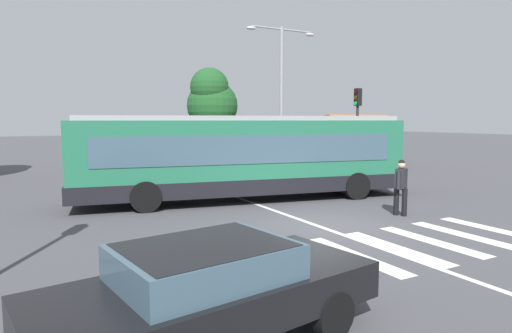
{
  "coord_description": "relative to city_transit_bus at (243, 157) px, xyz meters",
  "views": [
    {
      "loc": [
        -7.31,
        -9.58,
        2.91
      ],
      "look_at": [
        -0.06,
        3.73,
        1.3
      ],
      "focal_mm": 30.67,
      "sensor_mm": 36.0,
      "label": 1
    }
  ],
  "objects": [
    {
      "name": "lane_center_line",
      "position": [
        -0.01,
        -2.54,
        -1.59
      ],
      "size": [
        0.16,
        24.0,
        0.01
      ],
      "primitive_type": "cube",
      "color": "silver",
      "rests_on": "ground_plane"
    },
    {
      "name": "pedestrian_crossing_street",
      "position": [
        3.01,
        -4.67,
        -0.62
      ],
      "size": [
        0.54,
        0.4,
        1.72
      ],
      "color": "black",
      "rests_on": "ground_plane"
    },
    {
      "name": "parked_car_black",
      "position": [
        -1.16,
        11.14,
        -0.82
      ],
      "size": [
        1.97,
        4.55,
        1.35
      ],
      "color": "black",
      "rests_on": "ground_plane"
    },
    {
      "name": "city_transit_bus",
      "position": [
        0.0,
        0.0,
        0.0
      ],
      "size": [
        12.31,
        4.76,
        3.06
      ],
      "color": "black",
      "rests_on": "ground_plane"
    },
    {
      "name": "background_tree_right",
      "position": [
        4.89,
        14.56,
        2.69
      ],
      "size": [
        3.57,
        3.57,
        6.52
      ],
      "color": "brown",
      "rests_on": "ground_plane"
    },
    {
      "name": "parked_car_champagne",
      "position": [
        4.29,
        11.41,
        -0.82
      ],
      "size": [
        1.88,
        4.51,
        1.35
      ],
      "color": "black",
      "rests_on": "ground_plane"
    },
    {
      "name": "traffic_light_far_corner",
      "position": [
        8.49,
        3.53,
        1.47
      ],
      "size": [
        0.33,
        0.32,
        4.55
      ],
      "color": "#28282B",
      "rests_on": "ground_plane"
    },
    {
      "name": "crosswalk_painted_stripes",
      "position": [
        0.29,
        -7.1,
        -1.58
      ],
      "size": [
        7.64,
        3.01,
        0.01
      ],
      "color": "silver",
      "rests_on": "ground_plane"
    },
    {
      "name": "bus_stop_shelter",
      "position": [
        11.3,
        6.69,
        0.83
      ],
      "size": [
        4.76,
        1.54,
        3.25
      ],
      "color": "#28282B",
      "rests_on": "ground_plane"
    },
    {
      "name": "parked_car_teal",
      "position": [
        1.52,
        10.93,
        -0.82
      ],
      "size": [
        2.22,
        4.65,
        1.35
      ],
      "color": "black",
      "rests_on": "ground_plane"
    },
    {
      "name": "twin_arm_street_lamp",
      "position": [
        6.69,
        8.19,
        3.6
      ],
      "size": [
        4.63,
        0.32,
        8.34
      ],
      "color": "#939399",
      "rests_on": "ground_plane"
    },
    {
      "name": "foreground_sedan",
      "position": [
        -5.1,
        -9.06,
        -0.82
      ],
      "size": [
        4.71,
        2.44,
        1.35
      ],
      "color": "black",
      "rests_on": "ground_plane"
    },
    {
      "name": "ground_plane",
      "position": [
        0.14,
        -4.54,
        -1.59
      ],
      "size": [
        160.0,
        160.0,
        0.0
      ],
      "primitive_type": "plane",
      "color": "#47474C"
    }
  ]
}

